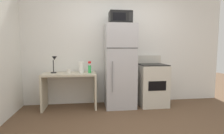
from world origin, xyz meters
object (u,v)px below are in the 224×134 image
(desk_lamp, at_px, (54,62))
(refrigerator, at_px, (120,66))
(spray_bottle, at_px, (90,68))
(coffee_mug, at_px, (69,71))
(paper_towel_roll, at_px, (81,67))
(microwave, at_px, (120,18))
(desk, at_px, (70,84))
(oven_range, at_px, (152,84))

(desk_lamp, relative_size, refrigerator, 0.20)
(spray_bottle, xyz_separation_m, refrigerator, (0.65, 0.01, 0.04))
(desk_lamp, distance_m, coffee_mug, 0.36)
(coffee_mug, height_order, spray_bottle, spray_bottle)
(desk_lamp, relative_size, paper_towel_roll, 1.47)
(coffee_mug, xyz_separation_m, paper_towel_roll, (0.26, 0.04, 0.07))
(spray_bottle, bearing_deg, microwave, -0.91)
(desk_lamp, distance_m, refrigerator, 1.39)
(refrigerator, relative_size, microwave, 3.85)
(desk, relative_size, desk_lamp, 3.14)
(desk_lamp, height_order, spray_bottle, desk_lamp)
(desk, xyz_separation_m, desk_lamp, (-0.32, 0.05, 0.47))
(coffee_mug, relative_size, oven_range, 0.09)
(coffee_mug, xyz_separation_m, oven_range, (1.82, -0.00, -0.33))
(spray_bottle, xyz_separation_m, microwave, (0.65, -0.01, 1.05))
(microwave, bearing_deg, coffee_mug, 178.75)
(desk_lamp, height_order, microwave, microwave)
(oven_range, bearing_deg, coffee_mug, 179.94)
(desk, relative_size, refrigerator, 0.63)
(desk, height_order, desk_lamp, desk_lamp)
(desk_lamp, height_order, coffee_mug, desk_lamp)
(paper_towel_roll, relative_size, microwave, 0.52)
(desk_lamp, relative_size, spray_bottle, 1.42)
(desk, relative_size, coffee_mug, 11.66)
(desk, distance_m, paper_towel_roll, 0.43)
(spray_bottle, relative_size, oven_range, 0.23)
(desk, relative_size, oven_range, 1.01)
(coffee_mug, distance_m, oven_range, 1.85)
(microwave, bearing_deg, spray_bottle, 179.09)
(coffee_mug, distance_m, spray_bottle, 0.44)
(refrigerator, bearing_deg, spray_bottle, -179.04)
(oven_range, bearing_deg, microwave, -178.30)
(desk_lamp, xyz_separation_m, paper_towel_roll, (0.56, -0.03, -0.12))
(coffee_mug, height_order, refrigerator, refrigerator)
(microwave, bearing_deg, refrigerator, 90.33)
(coffee_mug, distance_m, paper_towel_roll, 0.27)
(coffee_mug, relative_size, paper_towel_roll, 0.40)
(oven_range, bearing_deg, refrigerator, -179.96)
(spray_bottle, height_order, oven_range, oven_range)
(desk, bearing_deg, microwave, -2.74)
(refrigerator, bearing_deg, microwave, -89.67)
(refrigerator, bearing_deg, oven_range, 0.04)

